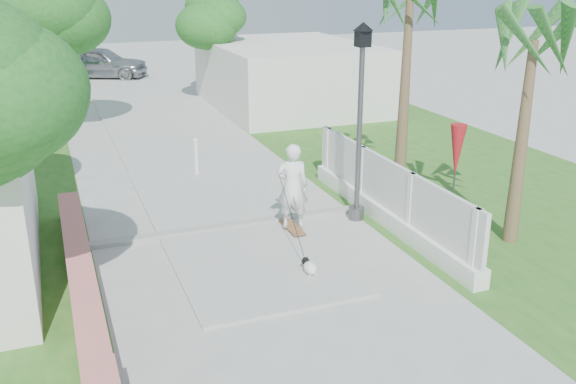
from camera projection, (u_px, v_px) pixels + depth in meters
name	position (u px, v px, depth m)	size (l,w,h in m)	color
ground	(347.00, 380.00, 9.07)	(90.00, 90.00, 0.00)	#B7B7B2
path_strip	(137.00, 107.00, 26.69)	(3.20, 36.00, 0.06)	#B7B7B2
curb	(230.00, 226.00, 14.34)	(6.50, 0.25, 0.10)	#999993
grass_right	(445.00, 170.00, 18.47)	(8.00, 20.00, 0.01)	#296620
pink_wall	(83.00, 289.00, 10.99)	(0.45, 8.20, 0.80)	#D46D6F
lattice_fence	(387.00, 201.00, 14.44)	(0.35, 7.00, 1.50)	white
building_right	(288.00, 75.00, 26.52)	(6.00, 8.00, 2.60)	silver
street_lamp	(360.00, 116.00, 14.09)	(0.44, 0.44, 4.44)	#59595E
bollard	(196.00, 156.00, 17.76)	(0.14, 0.14, 1.09)	white
patio_umbrella	(457.00, 152.00, 14.09)	(0.36, 0.36, 2.30)	#59595E
tree_path_left	(54.00, 22.00, 20.88)	(3.40, 3.40, 5.23)	#4C3826
tree_path_right	(209.00, 19.00, 26.60)	(3.00, 3.00, 4.79)	#4C3826
tree_path_far	(51.00, 6.00, 29.76)	(3.20, 3.20, 5.17)	#4C3826
palm_far	(409.00, 15.00, 14.86)	(1.80, 1.80, 5.30)	brown
palm_near	(533.00, 53.00, 12.40)	(1.80, 1.80, 4.70)	brown
skateboarder	(292.00, 198.00, 13.44)	(0.87, 2.48, 2.00)	#8E5E38
dog	(309.00, 267.00, 12.07)	(0.27, 0.50, 0.34)	white
parked_car	(99.00, 62.00, 33.38)	(1.97, 4.89, 1.67)	#ADAEB5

